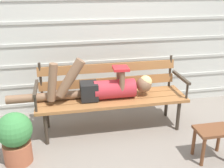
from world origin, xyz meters
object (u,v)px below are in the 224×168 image
at_px(park_bench, 111,92).
at_px(footstool, 213,136).
at_px(potted_plant, 16,137).
at_px(reclining_person, 101,87).

bearing_deg(park_bench, footstool, -43.95).
xyz_separation_m(park_bench, potted_plant, (-1.07, -0.53, -0.17)).
relative_size(park_bench, reclining_person, 1.05).
distance_m(reclining_person, potted_plant, 1.07).
distance_m(park_bench, potted_plant, 1.21).
relative_size(reclining_person, footstool, 4.70).
relative_size(park_bench, footstool, 4.94).
xyz_separation_m(footstool, potted_plant, (-1.96, 0.33, 0.03)).
bearing_deg(potted_plant, footstool, -9.58).
height_order(park_bench, reclining_person, reclining_person).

